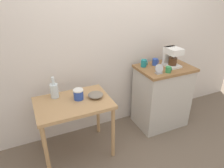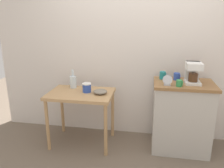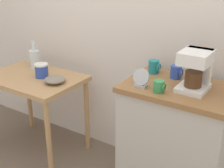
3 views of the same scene
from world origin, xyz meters
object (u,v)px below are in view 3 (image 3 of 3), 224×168
Objects in this scene: bowl_stoneware at (55,80)px; coffee_maker at (196,68)px; glass_carafe_vase at (35,58)px; canister_enamel at (42,70)px; mug_blue at (176,72)px; mug_tall_green at (159,86)px; table_clock at (141,79)px; mug_dark_teal at (154,67)px.

coffee_maker reaches higher than bowl_stoneware.
canister_enamel is at bearing -32.70° from glass_carafe_vase.
mug_blue is (-0.17, 0.12, -0.10)m from coffee_maker.
mug_tall_green reaches higher than bowl_stoneware.
table_clock reaches higher than canister_enamel.
mug_dark_teal is (1.22, 0.03, 0.13)m from glass_carafe_vase.
glass_carafe_vase is at bearing 155.51° from bowl_stoneware.
mug_blue is at bearing 0.73° from glass_carafe_vase.
glass_carafe_vase is 1.40m from mug_blue.
mug_dark_teal is (0.78, 0.22, 0.19)m from bowl_stoneware.
glass_carafe_vase is 1.43m from mug_tall_green.
glass_carafe_vase is 2.84× the size of mug_blue.
coffee_maker is at bearing -34.67° from mug_blue.
mug_dark_teal is 0.18m from mug_blue.
coffee_maker is 2.09× the size of table_clock.
mug_tall_green is 0.14m from table_clock.
mug_blue is at bearing 12.58° from bowl_stoneware.
canister_enamel is 1.17m from mug_tall_green.
mug_tall_green is at bearing -135.42° from coffee_maker.
mug_blue reaches higher than glass_carafe_vase.
bowl_stoneware is 0.20m from canister_enamel.
mug_tall_green is (0.00, -0.29, -0.01)m from mug_blue.
mug_blue is (1.15, 0.17, 0.16)m from canister_enamel.
canister_enamel is at bearing 174.30° from mug_tall_green.
mug_dark_teal reaches higher than glass_carafe_vase.
mug_blue is 0.30m from table_clock.
bowl_stoneware is 1.17m from coffee_maker.
coffee_maker reaches higher than canister_enamel.
mug_dark_teal reaches higher than canister_enamel.
bowl_stoneware is 1.46× the size of canister_enamel.
canister_enamel is at bearing 174.37° from table_clock.
mug_dark_teal reaches higher than mug_tall_green.
table_clock is (1.02, -0.10, 0.17)m from canister_enamel.
mug_tall_green is at bearing -59.17° from mug_dark_teal.
coffee_maker is 0.35m from table_clock.
coffee_maker is at bearing 26.57° from table_clock.
coffee_maker is at bearing 2.28° from canister_enamel.
table_clock is at bearing -81.57° from mug_dark_teal.
mug_blue is at bearing 8.50° from canister_enamel.
bowl_stoneware is 0.48m from glass_carafe_vase.
mug_tall_green is at bearing -6.25° from table_clock.
bowl_stoneware is at bearing 175.67° from mug_tall_green.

